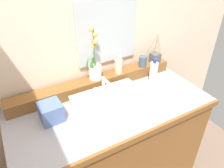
% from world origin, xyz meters
% --- Properties ---
extents(wall_back, '(2.85, 0.20, 2.73)m').
position_xyz_m(wall_back, '(0.00, 0.42, 1.37)').
color(wall_back, beige).
rests_on(wall_back, ground).
extents(vanity_cabinet, '(1.36, 0.63, 0.88)m').
position_xyz_m(vanity_cabinet, '(0.00, -0.00, 0.44)').
color(vanity_cabinet, brown).
rests_on(vanity_cabinet, ground).
extents(back_ledge, '(1.28, 0.11, 0.09)m').
position_xyz_m(back_ledge, '(0.00, 0.24, 0.91)').
color(back_ledge, brown).
rests_on(back_ledge, vanity_cabinet).
extents(sink_basin, '(0.47, 0.38, 0.29)m').
position_xyz_m(sink_basin, '(-0.01, -0.05, 0.90)').
color(sink_basin, white).
rests_on(sink_basin, vanity_cabinet).
extents(soap_bar, '(0.07, 0.04, 0.02)m').
position_xyz_m(soap_bar, '(-0.14, 0.06, 0.95)').
color(soap_bar, beige).
rests_on(soap_bar, sink_basin).
extents(potted_plant, '(0.12, 0.10, 0.39)m').
position_xyz_m(potted_plant, '(-0.00, 0.24, 1.05)').
color(potted_plant, silver).
rests_on(potted_plant, back_ledge).
extents(soap_dispenser, '(0.06, 0.06, 0.14)m').
position_xyz_m(soap_dispenser, '(0.19, 0.23, 1.02)').
color(soap_dispenser, beige).
rests_on(soap_dispenser, back_ledge).
extents(tumbler_cup, '(0.06, 0.06, 0.09)m').
position_xyz_m(tumbler_cup, '(0.41, 0.22, 1.00)').
color(tumbler_cup, '#425262').
rests_on(tumbler_cup, back_ledge).
extents(reed_diffuser, '(0.09, 0.10, 0.25)m').
position_xyz_m(reed_diffuser, '(0.54, 0.23, 1.00)').
color(reed_diffuser, '#495354').
rests_on(reed_diffuser, back_ledge).
extents(lotion_bottle, '(0.06, 0.06, 0.20)m').
position_xyz_m(lotion_bottle, '(0.43, 0.10, 0.96)').
color(lotion_bottle, white).
rests_on(lotion_bottle, vanity_cabinet).
extents(tissue_box, '(0.14, 0.14, 0.12)m').
position_xyz_m(tissue_box, '(-0.39, 0.06, 0.93)').
color(tissue_box, '#50699F').
rests_on(tissue_box, vanity_cabinet).
extents(mirror, '(0.47, 0.02, 0.45)m').
position_xyz_m(mirror, '(0.14, 0.31, 1.27)').
color(mirror, silver).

